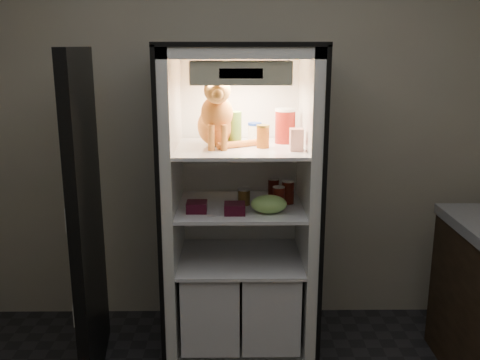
# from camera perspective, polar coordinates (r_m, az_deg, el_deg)

# --- Properties ---
(room_shell) EXTENTS (3.60, 3.60, 3.60)m
(room_shell) POSITION_cam_1_polar(r_m,az_deg,el_deg) (1.72, 0.53, 6.27)
(room_shell) COLOR white
(room_shell) RESTS_ON floor
(refrigerator) EXTENTS (0.90, 0.72, 1.88)m
(refrigerator) POSITION_cam_1_polar(r_m,az_deg,el_deg) (3.27, 0.02, -4.86)
(refrigerator) COLOR white
(refrigerator) RESTS_ON floor
(fridge_door) EXTENTS (0.17, 0.87, 1.85)m
(fridge_door) POSITION_cam_1_polar(r_m,az_deg,el_deg) (3.05, -16.00, -4.41)
(fridge_door) COLOR black
(fridge_door) RESTS_ON floor
(tabby_cat) EXTENTS (0.37, 0.42, 0.44)m
(tabby_cat) POSITION_cam_1_polar(r_m,az_deg,el_deg) (3.07, -2.48, 6.61)
(tabby_cat) COLOR orange
(tabby_cat) RESTS_ON refrigerator
(parmesan_shaker) EXTENTS (0.08, 0.08, 0.20)m
(parmesan_shaker) POSITION_cam_1_polar(r_m,az_deg,el_deg) (3.08, -0.54, 5.46)
(parmesan_shaker) COLOR #217C25
(parmesan_shaker) RESTS_ON refrigerator
(mayo_tub) EXTENTS (0.08, 0.08, 0.12)m
(mayo_tub) POSITION_cam_1_polar(r_m,az_deg,el_deg) (3.23, 1.58, 5.12)
(mayo_tub) COLOR white
(mayo_tub) RESTS_ON refrigerator
(salsa_jar) EXTENTS (0.07, 0.07, 0.13)m
(salsa_jar) POSITION_cam_1_polar(r_m,az_deg,el_deg) (3.04, 2.46, 4.67)
(salsa_jar) COLOR maroon
(salsa_jar) RESTS_ON refrigerator
(pepper_jar) EXTENTS (0.12, 0.12, 0.21)m
(pepper_jar) POSITION_cam_1_polar(r_m,az_deg,el_deg) (3.20, 4.83, 5.78)
(pepper_jar) COLOR maroon
(pepper_jar) RESTS_ON refrigerator
(cream_carton) EXTENTS (0.07, 0.07, 0.12)m
(cream_carton) POSITION_cam_1_polar(r_m,az_deg,el_deg) (2.97, 6.05, 4.30)
(cream_carton) COLOR white
(cream_carton) RESTS_ON refrigerator
(soda_can_a) EXTENTS (0.07, 0.07, 0.12)m
(soda_can_a) POSITION_cam_1_polar(r_m,az_deg,el_deg) (3.29, 3.59, -0.93)
(soda_can_a) COLOR black
(soda_can_a) RESTS_ON refrigerator
(soda_can_b) EXTENTS (0.07, 0.07, 0.14)m
(soda_can_b) POSITION_cam_1_polar(r_m,az_deg,el_deg) (3.19, 5.13, -1.30)
(soda_can_b) COLOR black
(soda_can_b) RESTS_ON refrigerator
(soda_can_c) EXTENTS (0.07, 0.07, 0.13)m
(soda_can_c) POSITION_cam_1_polar(r_m,az_deg,el_deg) (3.09, 4.14, -1.88)
(soda_can_c) COLOR black
(soda_can_c) RESTS_ON refrigerator
(condiment_jar) EXTENTS (0.07, 0.07, 0.10)m
(condiment_jar) POSITION_cam_1_polar(r_m,az_deg,el_deg) (3.16, 0.43, -1.76)
(condiment_jar) COLOR brown
(condiment_jar) RESTS_ON refrigerator
(grape_bag) EXTENTS (0.20, 0.15, 0.10)m
(grape_bag) POSITION_cam_1_polar(r_m,az_deg,el_deg) (3.01, 3.09, -2.58)
(grape_bag) COLOR #87BE58
(grape_bag) RESTS_ON refrigerator
(berry_box_left) EXTENTS (0.11, 0.11, 0.06)m
(berry_box_left) POSITION_cam_1_polar(r_m,az_deg,el_deg) (3.04, -4.63, -2.86)
(berry_box_left) COLOR #470B1D
(berry_box_left) RESTS_ON refrigerator
(berry_box_right) EXTENTS (0.12, 0.12, 0.06)m
(berry_box_right) POSITION_cam_1_polar(r_m,az_deg,el_deg) (3.00, -0.57, -3.05)
(berry_box_right) COLOR #470B1D
(berry_box_right) RESTS_ON refrigerator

